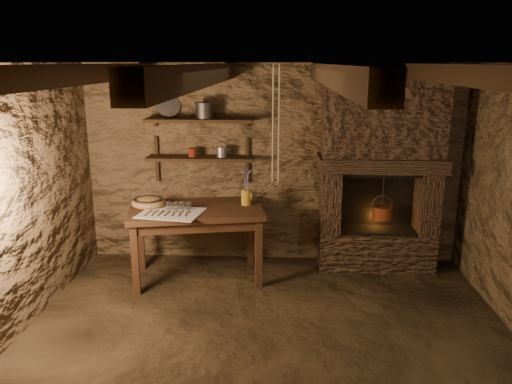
{
  "coord_description": "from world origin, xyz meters",
  "views": [
    {
      "loc": [
        0.1,
        -3.92,
        2.41
      ],
      "look_at": [
        -0.14,
        0.9,
        1.14
      ],
      "focal_mm": 35.0,
      "sensor_mm": 36.0,
      "label": 1
    }
  ],
  "objects_px": {
    "work_table": "(197,240)",
    "iron_stockpot": "(205,111)",
    "wooden_bowl": "(149,203)",
    "red_pot": "(382,212)",
    "stoneware_jug": "(246,190)"
  },
  "relations": [
    {
      "from": "work_table",
      "to": "iron_stockpot",
      "type": "bearing_deg",
      "value": 72.96
    },
    {
      "from": "work_table",
      "to": "iron_stockpot",
      "type": "xyz_separation_m",
      "value": [
        0.05,
        0.49,
        1.4
      ]
    },
    {
      "from": "wooden_bowl",
      "to": "red_pot",
      "type": "xyz_separation_m",
      "value": [
        2.66,
        0.35,
        -0.17
      ]
    },
    {
      "from": "stoneware_jug",
      "to": "wooden_bowl",
      "type": "height_order",
      "value": "stoneware_jug"
    },
    {
      "from": "work_table",
      "to": "iron_stockpot",
      "type": "relative_size",
      "value": 7.27
    },
    {
      "from": "stoneware_jug",
      "to": "iron_stockpot",
      "type": "bearing_deg",
      "value": 125.59
    },
    {
      "from": "stoneware_jug",
      "to": "red_pot",
      "type": "height_order",
      "value": "stoneware_jug"
    },
    {
      "from": "wooden_bowl",
      "to": "work_table",
      "type": "bearing_deg",
      "value": -1.98
    },
    {
      "from": "red_pot",
      "to": "wooden_bowl",
      "type": "bearing_deg",
      "value": -172.52
    },
    {
      "from": "work_table",
      "to": "red_pot",
      "type": "xyz_separation_m",
      "value": [
        2.13,
        0.37,
        0.26
      ]
    },
    {
      "from": "work_table",
      "to": "red_pot",
      "type": "bearing_deg",
      "value": -0.9
    },
    {
      "from": "stoneware_jug",
      "to": "work_table",
      "type": "bearing_deg",
      "value": 174.89
    },
    {
      "from": "work_table",
      "to": "iron_stockpot",
      "type": "height_order",
      "value": "iron_stockpot"
    },
    {
      "from": "stoneware_jug",
      "to": "iron_stockpot",
      "type": "distance_m",
      "value": 1.04
    },
    {
      "from": "work_table",
      "to": "red_pot",
      "type": "relative_size",
      "value": 2.94
    }
  ]
}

